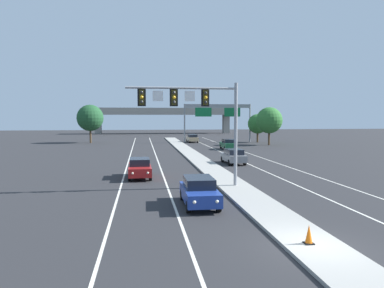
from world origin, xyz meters
name	(u,v)px	position (x,y,z in m)	size (l,w,h in m)	color
ground_plane	(314,248)	(0.00, 0.00, 0.00)	(260.00, 260.00, 0.00)	#28282B
median_island	(218,174)	(0.00, 18.00, 0.07)	(2.40, 110.00, 0.15)	#9E9B93
lane_stripe_oncoming_center	(159,165)	(-4.70, 25.00, 0.00)	(0.14, 100.00, 0.01)	silver
lane_stripe_receding_center	(247,163)	(4.70, 25.00, 0.00)	(0.14, 100.00, 0.01)	silver
edge_stripe_left	(127,166)	(-8.00, 25.00, 0.00)	(0.14, 100.00, 0.01)	silver
edge_stripe_right	(277,163)	(8.00, 25.00, 0.00)	(0.14, 100.00, 0.01)	silver
overhead_signal_mast	(197,109)	(-2.65, 12.17, 5.51)	(7.73, 0.44, 7.20)	gray
car_oncoming_blue	(199,191)	(-3.30, 7.24, 0.82)	(1.85, 4.48, 1.58)	navy
car_oncoming_red	(140,168)	(-6.68, 17.25, 0.82)	(1.90, 4.50, 1.58)	maroon
car_receding_grey	(233,156)	(3.16, 24.97, 0.82)	(1.92, 4.51, 1.58)	slate
car_receding_green	(228,144)	(6.65, 41.96, 0.82)	(1.82, 4.47, 1.58)	#195633
car_receding_tan	(192,138)	(3.33, 58.28, 0.82)	(1.92, 4.51, 1.58)	tan
traffic_cone_median_nose	(309,234)	(-0.19, 0.06, 0.51)	(0.36, 0.36, 0.74)	black
highway_sign_gantry	(218,111)	(8.20, 57.33, 6.16)	(13.28, 0.42, 7.50)	gray
overpass_bridge	(163,114)	(0.00, 97.45, 5.78)	(42.40, 6.40, 7.65)	gray
tree_far_right_b	(258,124)	(16.00, 56.46, 3.62)	(3.84, 3.84, 5.56)	#4C3823
tree_far_right_a	(269,120)	(15.83, 49.43, 4.38)	(4.63, 4.63, 6.70)	#4C3823
tree_far_left_a	(90,118)	(-16.28, 59.57, 4.78)	(5.06, 5.06, 7.33)	#4C3823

